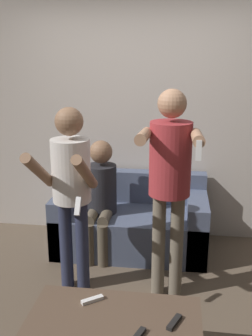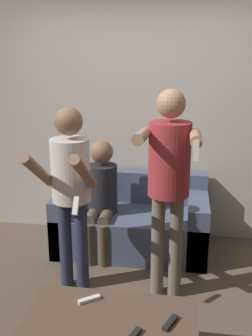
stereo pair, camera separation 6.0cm
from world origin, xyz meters
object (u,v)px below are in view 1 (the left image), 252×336
object	(u,v)px
couch	(131,223)
remote_far	(92,300)
person_seated	(101,193)
remote_mid	(174,322)
remote_near	(138,336)
person_standing_right	(170,172)
person_standing_left	(71,182)
coffee_table	(114,322)

from	to	relation	value
couch	remote_far	xyz separation A→B (m)	(-0.06, -1.60, 0.17)
person_seated	remote_mid	distance (m)	1.79
couch	remote_far	distance (m)	1.61
remote_near	remote_far	world-z (taller)	same
person_seated	person_standing_right	bearing A→B (deg)	-44.08
person_standing_right	remote_mid	world-z (taller)	person_standing_right
remote_near	couch	bearing A→B (deg)	98.01
person_standing_left	couch	bearing A→B (deg)	64.00
person_seated	couch	bearing A→B (deg)	26.43
person_seated	person_standing_left	bearing A→B (deg)	-98.97
person_standing_left	person_standing_right	xyz separation A→B (m)	(0.80, 0.00, 0.11)
couch	remote_near	world-z (taller)	couch
person_standing_right	remote_near	bearing A→B (deg)	-96.99
person_standing_left	remote_mid	world-z (taller)	person_standing_left
remote_near	person_seated	bearing A→B (deg)	107.73
person_seated	coffee_table	size ratio (longest dim) A/B	1.10
person_seated	remote_near	bearing A→B (deg)	-72.27
couch	remote_near	size ratio (longest dim) A/B	10.12
remote_near	remote_far	xyz separation A→B (m)	(-0.33, 0.30, 0.00)
couch	remote_far	world-z (taller)	couch
remote_mid	remote_near	bearing A→B (deg)	-143.81
remote_near	remote_mid	bearing A→B (deg)	36.19
coffee_table	person_standing_left	bearing A→B (deg)	118.91
coffee_table	remote_mid	size ratio (longest dim) A/B	7.06
remote_near	person_standing_right	bearing A→B (deg)	83.01
couch	remote_far	bearing A→B (deg)	-92.26
person_standing_left	person_seated	size ratio (longest dim) A/B	1.36
coffee_table	remote_far	size ratio (longest dim) A/B	7.54
person_standing_right	person_seated	world-z (taller)	person_standing_right
person_seated	remote_near	world-z (taller)	person_seated
person_standing_right	remote_near	xyz separation A→B (m)	(-0.13, -1.08, -0.66)
couch	remote_mid	size ratio (longest dim) A/B	10.18
person_standing_left	person_standing_right	bearing A→B (deg)	0.15
couch	person_standing_right	bearing A→B (deg)	-63.91
couch	remote_mid	xyz separation A→B (m)	(0.47, -1.75, 0.17)
person_standing_left	remote_near	xyz separation A→B (m)	(0.67, -1.08, -0.54)
remote_mid	remote_far	xyz separation A→B (m)	(-0.54, 0.15, 0.00)
person_standing_left	remote_mid	xyz separation A→B (m)	(0.87, -0.93, -0.54)
couch	person_seated	size ratio (longest dim) A/B	1.32
person_standing_right	person_seated	bearing A→B (deg)	135.92
couch	person_standing_right	distance (m)	1.23
person_standing_left	person_seated	bearing A→B (deg)	81.03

